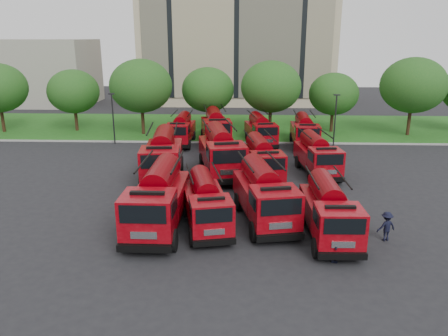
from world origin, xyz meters
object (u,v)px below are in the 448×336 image
(fire_truck_6, at_px, (261,159))
(fire_truck_7, at_px, (317,155))
(fire_truck_2, at_px, (264,194))
(firefighter_5, at_px, (323,188))
(fire_truck_9, at_px, (215,127))
(firefighter_1, at_px, (260,238))
(fire_truck_0, at_px, (158,199))
(firefighter_0, at_px, (329,237))
(firefighter_3, at_px, (385,240))
(firefighter_4, at_px, (193,207))
(fire_truck_4, at_px, (163,156))
(fire_truck_3, at_px, (329,211))
(fire_truck_10, at_px, (261,130))
(fire_truck_1, at_px, (206,203))
(firefighter_2, at_px, (333,262))
(fire_truck_11, at_px, (304,131))
(fire_truck_8, at_px, (181,130))
(fire_truck_5, at_px, (221,152))

(fire_truck_6, relative_size, fire_truck_7, 1.02)
(fire_truck_2, height_order, firefighter_5, fire_truck_2)
(fire_truck_9, xyz_separation_m, firefighter_1, (3.62, -21.53, -1.69))
(fire_truck_0, bearing_deg, firefighter_0, -4.67)
(fire_truck_0, distance_m, firefighter_3, 12.54)
(fire_truck_7, distance_m, firefighter_4, 11.75)
(fire_truck_7, height_order, fire_truck_9, fire_truck_9)
(firefighter_4, relative_size, firefighter_5, 1.04)
(fire_truck_4, bearing_deg, fire_truck_6, -3.27)
(fire_truck_3, bearing_deg, fire_truck_0, 173.93)
(fire_truck_0, height_order, fire_truck_2, fire_truck_0)
(fire_truck_3, bearing_deg, fire_truck_10, 96.28)
(fire_truck_4, bearing_deg, firefighter_3, -42.08)
(fire_truck_1, height_order, firefighter_4, fire_truck_1)
(fire_truck_0, xyz_separation_m, fire_truck_4, (-1.29, 8.89, 0.04))
(fire_truck_4, distance_m, fire_truck_9, 12.03)
(firefighter_2, relative_size, firefighter_5, 1.17)
(fire_truck_4, relative_size, firefighter_5, 5.26)
(fire_truck_1, height_order, firefighter_5, fire_truck_1)
(fire_truck_2, distance_m, firefighter_1, 2.87)
(fire_truck_1, bearing_deg, fire_truck_4, 102.37)
(fire_truck_4, height_order, fire_truck_11, fire_truck_4)
(fire_truck_1, bearing_deg, fire_truck_11, 54.85)
(fire_truck_11, xyz_separation_m, firefighter_0, (-1.36, -20.37, -1.53))
(firefighter_2, distance_m, firefighter_4, 10.15)
(fire_truck_6, distance_m, firefighter_1, 10.43)
(fire_truck_1, bearing_deg, fire_truck_3, -20.84)
(fire_truck_7, xyz_separation_m, firefighter_5, (-0.07, -3.50, -1.52))
(fire_truck_0, xyz_separation_m, fire_truck_3, (9.37, -0.79, -0.25))
(fire_truck_8, bearing_deg, fire_truck_6, -54.27)
(fire_truck_8, bearing_deg, fire_truck_9, 7.01)
(fire_truck_8, distance_m, firefighter_0, 23.62)
(fire_truck_1, distance_m, firefighter_1, 3.60)
(fire_truck_11, bearing_deg, firefighter_1, -102.66)
(fire_truck_7, bearing_deg, fire_truck_0, -141.57)
(fire_truck_3, height_order, fire_truck_4, fire_truck_4)
(fire_truck_3, xyz_separation_m, fire_truck_5, (-6.30, 11.04, 0.30))
(fire_truck_8, relative_size, fire_truck_11, 0.96)
(fire_truck_2, relative_size, fire_truck_8, 1.17)
(fire_truck_2, relative_size, firefighter_0, 4.69)
(fire_truck_10, bearing_deg, firefighter_0, -91.82)
(fire_truck_10, distance_m, fire_truck_11, 4.33)
(firefighter_4, bearing_deg, firefighter_1, -176.50)
(firefighter_0, bearing_deg, fire_truck_6, 72.84)
(fire_truck_4, relative_size, fire_truck_6, 1.16)
(fire_truck_7, bearing_deg, firefighter_1, -119.49)
(fire_truck_2, relative_size, firefighter_3, 4.66)
(firefighter_3, bearing_deg, fire_truck_0, -23.06)
(fire_truck_4, xyz_separation_m, fire_truck_5, (4.36, 1.36, 0.01))
(fire_truck_9, bearing_deg, fire_truck_2, -86.60)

